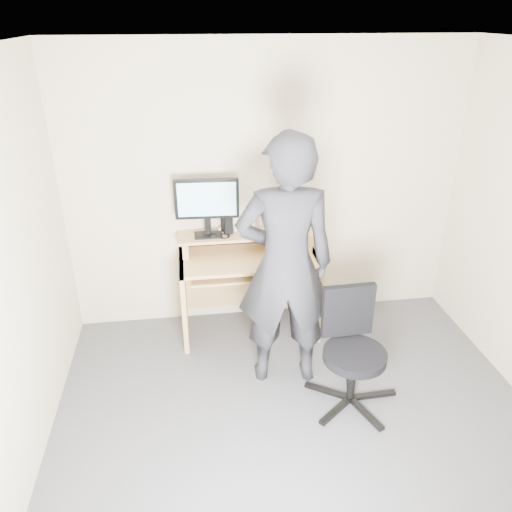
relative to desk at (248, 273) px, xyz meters
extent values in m
plane|color=#525358|center=(0.20, -1.53, -0.55)|extent=(3.50, 3.50, 0.00)
cube|color=beige|center=(0.20, 0.22, 0.70)|extent=(3.50, 0.02, 2.50)
cube|color=white|center=(0.20, -1.53, 1.95)|extent=(3.50, 3.50, 0.02)
cube|color=#DAB56A|center=(-0.58, -0.08, -0.17)|extent=(0.04, 0.60, 0.75)
cube|color=#DAB56A|center=(0.58, -0.08, -0.17)|extent=(0.04, 0.60, 0.75)
cube|color=#DAB56A|center=(0.00, -0.08, 0.19)|extent=(1.20, 0.60, 0.03)
cube|color=#DAB56A|center=(0.00, -0.16, 0.09)|extent=(1.02, 0.38, 0.02)
cube|color=#DAB56A|center=(-0.54, 0.07, 0.28)|extent=(0.05, 0.28, 0.15)
cube|color=#DAB56A|center=(0.54, 0.07, 0.28)|extent=(0.05, 0.28, 0.15)
cube|color=#DAB56A|center=(0.00, 0.07, 0.35)|extent=(1.20, 0.30, 0.02)
cube|color=#DAB56A|center=(0.00, 0.21, -0.12)|extent=(1.20, 0.03, 0.65)
cube|color=black|center=(-0.34, 0.05, 0.37)|extent=(0.24, 0.15, 0.02)
cube|color=black|center=(-0.34, 0.08, 0.45)|extent=(0.05, 0.04, 0.15)
cube|color=black|center=(-0.34, 0.05, 0.70)|extent=(0.54, 0.06, 0.35)
cube|color=#8DD8F4|center=(-0.34, 0.03, 0.70)|extent=(0.49, 0.03, 0.29)
cube|color=black|center=(-0.17, 0.11, 0.46)|extent=(0.10, 0.14, 0.20)
cylinder|color=silver|center=(0.07, 0.08, 0.45)|extent=(0.09, 0.09, 0.18)
cube|color=black|center=(0.25, 0.03, 0.37)|extent=(0.09, 0.14, 0.01)
cube|color=black|center=(-0.29, 0.00, 0.38)|extent=(0.05, 0.05, 0.03)
torus|color=silver|center=(-0.16, 0.14, 0.37)|extent=(0.20, 0.20, 0.06)
cube|color=black|center=(0.02, -0.17, 0.12)|extent=(0.49, 0.35, 0.03)
ellipsoid|color=black|center=(0.26, -0.18, 0.22)|extent=(0.10, 0.07, 0.04)
cube|color=black|center=(0.81, -1.14, -0.51)|extent=(0.35, 0.06, 0.03)
cube|color=black|center=(0.68, -0.97, -0.51)|extent=(0.14, 0.35, 0.03)
cube|color=black|center=(0.48, -1.04, -0.51)|extent=(0.32, 0.23, 0.03)
cube|color=black|center=(0.48, -1.26, -0.51)|extent=(0.30, 0.25, 0.03)
cube|color=black|center=(0.69, -1.32, -0.51)|extent=(0.16, 0.34, 0.03)
cylinder|color=black|center=(0.63, -1.15, -0.32)|extent=(0.06, 0.06, 0.37)
cylinder|color=black|center=(0.63, -1.15, -0.11)|extent=(0.46, 0.46, 0.06)
cube|color=black|center=(0.62, -0.94, 0.14)|extent=(0.39, 0.07, 0.41)
imported|color=black|center=(0.18, -0.75, 0.44)|extent=(0.76, 0.53, 1.98)
camera|label=1|loc=(-0.48, -3.92, 2.11)|focal=35.00mm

